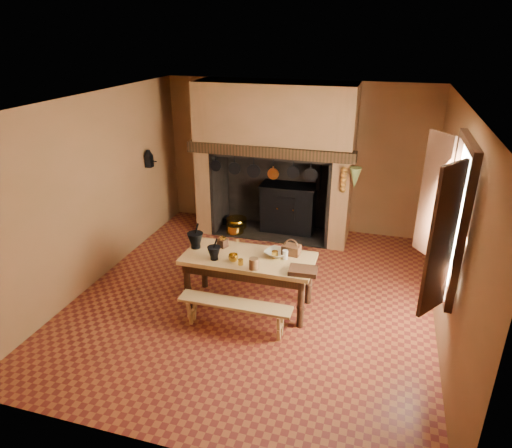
{
  "coord_description": "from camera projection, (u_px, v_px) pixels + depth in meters",
  "views": [
    {
      "loc": [
        1.62,
        -5.5,
        3.64
      ],
      "look_at": [
        -0.07,
        0.3,
        1.03
      ],
      "focal_mm": 32.0,
      "sensor_mm": 36.0,
      "label": 1
    }
  ],
  "objects": [
    {
      "name": "work_table",
      "position": [
        249.0,
        264.0,
        6.24
      ],
      "size": [
        1.79,
        0.8,
        0.78
      ],
      "color": "tan",
      "rests_on": "floor"
    },
    {
      "name": "bench_back",
      "position": [
        262.0,
        262.0,
        6.97
      ],
      "size": [
        1.59,
        0.28,
        0.45
      ],
      "color": "tan",
      "rests_on": "floor"
    },
    {
      "name": "brass_mug_a",
      "position": [
        241.0,
        262.0,
        5.97
      ],
      "size": [
        0.08,
        0.08,
        0.08
      ],
      "primitive_type": "cylinder",
      "rotation": [
        0.0,
        0.0,
        -0.18
      ],
      "color": "gold",
      "rests_on": "work_table"
    },
    {
      "name": "brass_mug_b",
      "position": [
        275.0,
        254.0,
        6.15
      ],
      "size": [
        0.09,
        0.09,
        0.1
      ],
      "primitive_type": "cylinder",
      "rotation": [
        0.0,
        0.0,
        -0.09
      ],
      "color": "gold",
      "rests_on": "work_table"
    },
    {
      "name": "wicker_basket",
      "position": [
        291.0,
        249.0,
        6.23
      ],
      "size": [
        0.26,
        0.2,
        0.23
      ],
      "rotation": [
        0.0,
        0.0,
        -0.12
      ],
      "color": "#482915",
      "rests_on": "work_table"
    },
    {
      "name": "bench_front",
      "position": [
        235.0,
        309.0,
        5.85
      ],
      "size": [
        1.48,
        0.26,
        0.42
      ],
      "color": "tan",
      "rests_on": "floor"
    },
    {
      "name": "ceiling",
      "position": [
        254.0,
        102.0,
        5.6
      ],
      "size": [
        5.5,
        5.5,
        0.0
      ],
      "primitive_type": "plane",
      "rotation": [
        3.14,
        0.0,
        0.0
      ],
      "color": "silver",
      "rests_on": "back_wall"
    },
    {
      "name": "window",
      "position": [
        446.0,
        217.0,
        5.08
      ],
      "size": [
        0.39,
        1.75,
        1.76
      ],
      "color": "white",
      "rests_on": "wall_right"
    },
    {
      "name": "brass_cup",
      "position": [
        233.0,
        258.0,
        6.05
      ],
      "size": [
        0.14,
        0.14,
        0.1
      ],
      "primitive_type": "imported",
      "rotation": [
        0.0,
        0.0,
        -0.08
      ],
      "color": "gold",
      "rests_on": "work_table"
    },
    {
      "name": "wall_coffee_mill",
      "position": [
        149.0,
        157.0,
        8.1
      ],
      "size": [
        0.23,
        0.16,
        0.31
      ],
      "color": "black",
      "rests_on": "wall_left"
    },
    {
      "name": "wall_right",
      "position": [
        453.0,
        229.0,
        5.51
      ],
      "size": [
        0.02,
        5.5,
        2.8
      ],
      "primitive_type": "cube",
      "color": "brown",
      "rests_on": "floor"
    },
    {
      "name": "coffee_grinder",
      "position": [
        223.0,
        242.0,
        6.45
      ],
      "size": [
        0.18,
        0.15,
        0.18
      ],
      "rotation": [
        0.0,
        0.0,
        -0.37
      ],
      "color": "black",
      "rests_on": "work_table"
    },
    {
      "name": "iron_range",
      "position": [
        289.0,
        207.0,
        8.68
      ],
      "size": [
        1.12,
        0.55,
        1.6
      ],
      "color": "black",
      "rests_on": "floor"
    },
    {
      "name": "onion_string",
      "position": [
        343.0,
        180.0,
        7.5
      ],
      "size": [
        0.12,
        0.1,
        0.46
      ],
      "primitive_type": null,
      "color": "#A86A1F",
      "rests_on": "chimney_breast"
    },
    {
      "name": "wall_left",
      "position": [
        94.0,
        191.0,
        6.8
      ],
      "size": [
        0.02,
        5.5,
        2.8
      ],
      "primitive_type": "cube",
      "color": "brown",
      "rests_on": "floor"
    },
    {
      "name": "wooden_tray",
      "position": [
        303.0,
        271.0,
        5.77
      ],
      "size": [
        0.37,
        0.27,
        0.06
      ],
      "primitive_type": "cube",
      "rotation": [
        0.0,
        0.0,
        0.06
      ],
      "color": "black",
      "rests_on": "work_table"
    },
    {
      "name": "floor",
      "position": [
        255.0,
        296.0,
        6.71
      ],
      "size": [
        5.5,
        5.5,
        0.0
      ],
      "primitive_type": "plane",
      "color": "brown",
      "rests_on": "ground"
    },
    {
      "name": "wall_front",
      "position": [
        160.0,
        325.0,
        3.73
      ],
      "size": [
        5.0,
        0.02,
        2.8
      ],
      "primitive_type": "cube",
      "color": "brown",
      "rests_on": "floor"
    },
    {
      "name": "chimney_breast",
      "position": [
        275.0,
        139.0,
        8.1
      ],
      "size": [
        2.95,
        0.96,
        2.8
      ],
      "color": "brown",
      "rests_on": "floor"
    },
    {
      "name": "hanging_pans",
      "position": [
        265.0,
        171.0,
        7.85
      ],
      "size": [
        1.92,
        0.29,
        0.27
      ],
      "color": "black",
      "rests_on": "chimney_breast"
    },
    {
      "name": "hearth_pans",
      "position": [
        235.0,
        225.0,
        8.9
      ],
      "size": [
        0.51,
        0.62,
        0.2
      ],
      "color": "gold",
      "rests_on": "floor"
    },
    {
      "name": "mixing_bowl",
      "position": [
        277.0,
        253.0,
        6.2
      ],
      "size": [
        0.4,
        0.4,
        0.08
      ],
      "primitive_type": "imported",
      "rotation": [
        0.0,
        0.0,
        -0.36
      ],
      "color": "beige",
      "rests_on": "work_table"
    },
    {
      "name": "back_wall",
      "position": [
        296.0,
        157.0,
        8.58
      ],
      "size": [
        5.0,
        0.02,
        2.8
      ],
      "primitive_type": "cube",
      "color": "brown",
      "rests_on": "floor"
    },
    {
      "name": "mortar_small",
      "position": [
        214.0,
        252.0,
        6.08
      ],
      "size": [
        0.18,
        0.18,
        0.31
      ],
      "rotation": [
        0.0,
        0.0,
        0.36
      ],
      "color": "black",
      "rests_on": "work_table"
    },
    {
      "name": "herb_bunch",
      "position": [
        355.0,
        178.0,
        7.44
      ],
      "size": [
        0.2,
        0.2,
        0.35
      ],
      "primitive_type": "cone",
      "rotation": [
        3.14,
        0.0,
        0.0
      ],
      "color": "#5D6B33",
      "rests_on": "chimney_breast"
    },
    {
      "name": "glass_jar",
      "position": [
        285.0,
        255.0,
        6.11
      ],
      "size": [
        0.08,
        0.08,
        0.13
      ],
      "primitive_type": "cylinder",
      "rotation": [
        0.0,
        0.0,
        -0.16
      ],
      "color": "beige",
      "rests_on": "work_table"
    },
    {
      "name": "mortar_large",
      "position": [
        195.0,
        240.0,
        6.39
      ],
      "size": [
        0.23,
        0.23,
        0.38
      ],
      "rotation": [
        0.0,
        0.0,
        -0.41
      ],
      "color": "black",
      "rests_on": "work_table"
    },
    {
      "name": "stoneware_crock",
      "position": [
        254.0,
        264.0,
        5.84
      ],
      "size": [
        0.16,
        0.16,
        0.15
      ],
      "primitive_type": "cylinder",
      "rotation": [
        0.0,
        0.0,
        -0.43
      ],
      "color": "brown",
      "rests_on": "work_table"
    }
  ]
}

